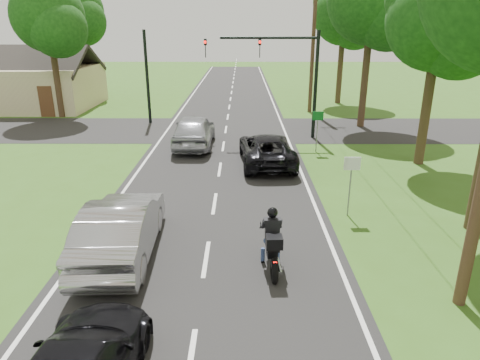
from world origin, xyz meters
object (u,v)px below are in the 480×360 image
silver_sedan (121,228)px  sign_green (318,122)px  motorcycle_rider (272,245)px  silver_suv (194,131)px  utility_pole_far (313,42)px  sign_white (351,172)px  traffic_signal (283,65)px  dark_suv (267,149)px

silver_sedan → sign_green: (7.30, 10.71, 0.75)m
motorcycle_rider → silver_suv: motorcycle_rider is taller
utility_pole_far → sign_white: size_ratio=4.71×
silver_suv → traffic_signal: (4.91, 1.98, 3.26)m
sign_white → motorcycle_rider: bearing=-129.7°
dark_suv → sign_green: 3.52m
dark_suv → silver_sedan: size_ratio=1.02×
silver_sedan → motorcycle_rider: bearing=167.5°
dark_suv → traffic_signal: traffic_signal is taller
silver_sedan → utility_pole_far: bearing=-114.0°
motorcycle_rider → silver_sedan: (-4.22, 0.76, 0.14)m
traffic_signal → sign_green: 4.24m
silver_sedan → traffic_signal: traffic_signal is taller
silver_suv → utility_pole_far: size_ratio=0.51×
silver_sedan → traffic_signal: 15.24m
dark_suv → utility_pole_far: bearing=-110.5°
silver_sedan → sign_green: bearing=-126.6°
utility_pole_far → traffic_signal: bearing=-109.7°
silver_sedan → traffic_signal: size_ratio=0.79×
silver_sedan → traffic_signal: (5.74, 13.73, 3.29)m
motorcycle_rider → silver_suv: (-3.40, 12.50, 0.18)m
silver_suv → sign_green: sign_green is taller
motorcycle_rider → sign_green: bearing=72.7°
dark_suv → utility_pole_far: utility_pole_far is taller
utility_pole_far → sign_white: utility_pole_far is taller
dark_suv → sign_white: 6.50m
traffic_signal → utility_pole_far: 8.55m
silver_sedan → silver_suv: (0.82, 11.74, 0.03)m
utility_pole_far → silver_suv: bearing=-127.9°
sign_green → utility_pole_far: bearing=83.3°
utility_pole_far → sign_white: bearing=-94.5°
sign_green → traffic_signal: bearing=117.4°
silver_suv → dark_suv: bearing=140.8°
traffic_signal → sign_white: 11.39m
silver_suv → traffic_signal: traffic_signal is taller
silver_sedan → sign_white: size_ratio=2.38×
silver_sedan → utility_pole_far: utility_pole_far is taller
dark_suv → traffic_signal: size_ratio=0.81×
traffic_signal → sign_white: traffic_signal is taller
dark_suv → silver_sedan: (-4.58, -8.64, 0.12)m
silver_sedan → sign_white: 7.63m
dark_suv → sign_green: sign_green is taller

